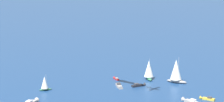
# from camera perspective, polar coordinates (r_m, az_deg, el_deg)

# --- Properties ---
(motorboat_near_centre) EXTENTS (8.27, 7.08, 2.53)m
(motorboat_near_centre) POSITION_cam_1_polar(r_m,az_deg,el_deg) (183.48, 10.82, -6.91)
(motorboat_near_centre) COLOR #9E9993
(motorboat_near_centre) RESTS_ON ground_plane
(sailboat_far_port) EXTENTS (5.98, 5.04, 7.92)m
(sailboat_far_port) POSITION_cam_1_polar(r_m,az_deg,el_deg) (200.41, -9.41, -4.46)
(sailboat_far_port) COLOR #33704C
(sailboat_far_port) RESTS_ON ground_plane
(motorboat_inshore) EXTENTS (5.29, 8.36, 2.38)m
(motorboat_inshore) POSITION_cam_1_polar(r_m,az_deg,el_deg) (203.53, 1.03, -4.94)
(motorboat_inshore) COLOR #9E9993
(motorboat_inshore) RESTS_ON ground_plane
(sailboat_offshore) EXTENTS (11.04, 7.13, 13.72)m
(sailboat_offshore) POSITION_cam_1_polar(r_m,az_deg,el_deg) (213.54, 8.96, -2.76)
(sailboat_offshore) COLOR #9E9993
(sailboat_offshore) RESTS_ON ground_plane
(sailboat_trailing) EXTENTS (6.34, 9.26, 11.55)m
(sailboat_trailing) POSITION_cam_1_polar(r_m,az_deg,el_deg) (218.51, 5.18, -2.63)
(sailboat_trailing) COLOR #33704C
(sailboat_trailing) RESTS_ON ground_plane
(motorboat_mid_cluster) EXTENTS (6.83, 6.22, 2.14)m
(motorboat_mid_cluster) POSITION_cam_1_polar(r_m,az_deg,el_deg) (206.00, 3.81, -4.79)
(motorboat_mid_cluster) COLOR black
(motorboat_mid_cluster) RESTS_ON ground_plane
(motorboat_outer_ring_a) EXTENTS (4.18, 4.90, 1.49)m
(motorboat_outer_ring_a) POSITION_cam_1_polar(r_m,az_deg,el_deg) (218.64, 0.56, -3.89)
(motorboat_outer_ring_a) COLOR #B21E1E
(motorboat_outer_ring_a) RESTS_ON ground_plane
(motorboat_outer_ring_b) EXTENTS (3.87, 9.56, 2.70)m
(motorboat_outer_ring_b) POSITION_cam_1_polar(r_m,az_deg,el_deg) (181.81, -11.21, -7.07)
(motorboat_outer_ring_b) COLOR #9E9993
(motorboat_outer_ring_b) RESTS_ON ground_plane
(motorboat_outer_ring_d) EXTENTS (6.96, 3.76, 1.96)m
(motorboat_outer_ring_d) POSITION_cam_1_polar(r_m,az_deg,el_deg) (189.32, 13.10, -6.49)
(motorboat_outer_ring_d) COLOR gold
(motorboat_outer_ring_d) RESTS_ON ground_plane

